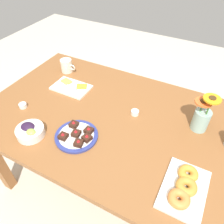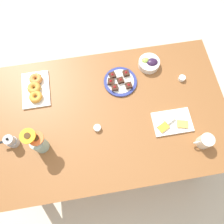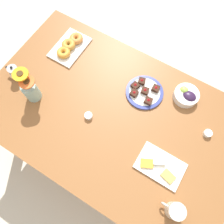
% 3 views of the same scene
% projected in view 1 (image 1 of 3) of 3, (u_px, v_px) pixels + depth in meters
% --- Properties ---
extents(ground_plane, '(6.00, 6.00, 0.00)m').
position_uv_depth(ground_plane, '(112.00, 180.00, 1.83)').
color(ground_plane, beige).
extents(dining_table, '(1.60, 1.00, 0.74)m').
position_uv_depth(dining_table, '(112.00, 126.00, 1.39)').
color(dining_table, brown).
rests_on(dining_table, ground_plane).
extents(coffee_mug, '(0.12, 0.09, 0.10)m').
position_uv_depth(coffee_mug, '(67.00, 66.00, 1.67)').
color(coffee_mug, silver).
rests_on(coffee_mug, dining_table).
extents(grape_bowl, '(0.15, 0.15, 0.07)m').
position_uv_depth(grape_bowl, '(30.00, 131.00, 1.20)').
color(grape_bowl, white).
rests_on(grape_bowl, dining_table).
extents(cheese_platter, '(0.26, 0.17, 0.03)m').
position_uv_depth(cheese_platter, '(72.00, 87.00, 1.54)').
color(cheese_platter, white).
rests_on(cheese_platter, dining_table).
extents(croissant_platter, '(0.19, 0.28, 0.05)m').
position_uv_depth(croissant_platter, '(184.00, 187.00, 0.96)').
color(croissant_platter, white).
rests_on(croissant_platter, dining_table).
extents(jam_cup_honey, '(0.05, 0.05, 0.03)m').
position_uv_depth(jam_cup_honey, '(23.00, 105.00, 1.38)').
color(jam_cup_honey, white).
rests_on(jam_cup_honey, dining_table).
extents(jam_cup_berry, '(0.05, 0.05, 0.03)m').
position_uv_depth(jam_cup_berry, '(135.00, 112.00, 1.34)').
color(jam_cup_berry, white).
rests_on(jam_cup_berry, dining_table).
extents(dessert_plate, '(0.24, 0.24, 0.05)m').
position_uv_depth(dessert_plate, '(77.00, 135.00, 1.20)').
color(dessert_plate, navy).
rests_on(dessert_plate, dining_table).
extents(flower_vase, '(0.12, 0.10, 0.24)m').
position_uv_depth(flower_vase, '(202.00, 118.00, 1.20)').
color(flower_vase, '#99C1B7').
rests_on(flower_vase, dining_table).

